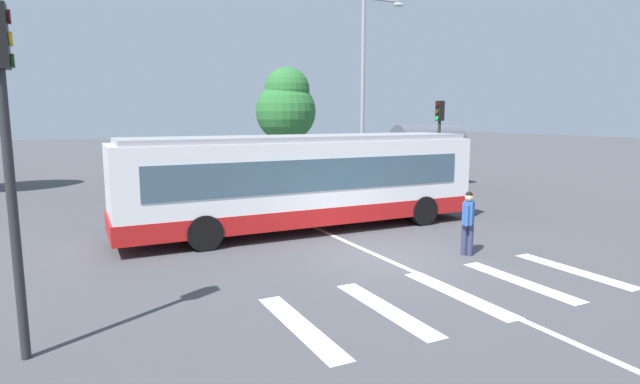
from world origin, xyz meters
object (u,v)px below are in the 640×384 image
object	(u,v)px
traffic_light_near_corner	(6,130)
traffic_light_far_corner	(439,132)
bus_stop_shelter	(428,141)
parked_car_red	(154,179)
background_tree_right	(286,105)
parked_car_white	(261,173)
city_transit_bus	(303,181)
twin_arm_street_lamp	(363,73)
pedestrian_crossing_street	(468,220)
parked_car_teal	(214,176)

from	to	relation	value
traffic_light_near_corner	traffic_light_far_corner	world-z (taller)	traffic_light_near_corner
bus_stop_shelter	parked_car_red	bearing A→B (deg)	165.04
parked_car_red	bus_stop_shelter	size ratio (longest dim) A/B	1.16
background_tree_right	traffic_light_near_corner	bearing A→B (deg)	-122.72
parked_car_red	bus_stop_shelter	distance (m)	13.77
parked_car_white	bus_stop_shelter	distance (m)	8.82
parked_car_red	parked_car_white	distance (m)	5.40
traffic_light_far_corner	city_transit_bus	bearing A→B (deg)	-156.76
parked_car_white	twin_arm_street_lamp	world-z (taller)	twin_arm_street_lamp
pedestrian_crossing_street	parked_car_teal	xyz separation A→B (m)	(-3.01, 14.36, -0.20)
parked_car_white	parked_car_red	bearing A→B (deg)	-177.72
city_transit_bus	bus_stop_shelter	bearing A→B (deg)	31.94
city_transit_bus	twin_arm_street_lamp	world-z (taller)	twin_arm_street_lamp
parked_car_teal	background_tree_right	size ratio (longest dim) A/B	0.69
parked_car_teal	city_transit_bus	bearing A→B (deg)	-87.60
pedestrian_crossing_street	parked_car_red	bearing A→B (deg)	111.73
pedestrian_crossing_street	traffic_light_near_corner	distance (m)	10.51
parked_car_white	background_tree_right	size ratio (longest dim) A/B	0.69
pedestrian_crossing_street	traffic_light_near_corner	xyz separation A→B (m)	(-10.11, -1.39, 2.51)
traffic_light_far_corner	twin_arm_street_lamp	xyz separation A→B (m)	(-2.21, 3.15, 2.81)
parked_car_white	traffic_light_far_corner	distance (m)	9.23
city_transit_bus	twin_arm_street_lamp	size ratio (longest dim) A/B	1.27
parked_car_red	background_tree_right	bearing A→B (deg)	24.54
city_transit_bus	traffic_light_near_corner	size ratio (longest dim) A/B	2.28
twin_arm_street_lamp	traffic_light_far_corner	bearing A→B (deg)	-54.98
parked_car_red	bus_stop_shelter	world-z (taller)	bus_stop_shelter
parked_car_red	twin_arm_street_lamp	size ratio (longest dim) A/B	0.48
parked_car_white	bus_stop_shelter	bearing A→B (deg)	-25.61
parked_car_red	parked_car_white	bearing A→B (deg)	2.28
city_transit_bus	parked_car_red	world-z (taller)	city_transit_bus
city_transit_bus	pedestrian_crossing_street	size ratio (longest dim) A/B	6.92
bus_stop_shelter	twin_arm_street_lamp	distance (m)	4.97
parked_car_teal	twin_arm_street_lamp	distance (m)	8.88
city_transit_bus	background_tree_right	bearing A→B (deg)	69.18
city_transit_bus	traffic_light_near_corner	distance (m)	9.88
bus_stop_shelter	twin_arm_street_lamp	bearing A→B (deg)	170.66
city_transit_bus	bus_stop_shelter	xyz separation A→B (m)	(10.02, 6.25, 0.83)
parked_car_white	city_transit_bus	bearing A→B (deg)	-102.49
city_transit_bus	background_tree_right	distance (m)	14.79
parked_car_teal	twin_arm_street_lamp	bearing A→B (deg)	-22.15
parked_car_white	traffic_light_far_corner	bearing A→B (deg)	-44.59
city_transit_bus	twin_arm_street_lamp	xyz separation A→B (m)	(6.39, 6.84, 4.17)
parked_car_white	traffic_light_near_corner	size ratio (longest dim) A/B	0.87
parked_car_white	bus_stop_shelter	size ratio (longest dim) A/B	1.16
parked_car_teal	pedestrian_crossing_street	bearing A→B (deg)	-78.17
traffic_light_far_corner	parked_car_white	bearing A→B (deg)	135.41
parked_car_red	parked_car_white	xyz separation A→B (m)	(5.40, 0.22, 0.00)
background_tree_right	parked_car_teal	bearing A→B (deg)	-144.47
parked_car_teal	parked_car_white	world-z (taller)	same
parked_car_teal	traffic_light_far_corner	size ratio (longest dim) A/B	1.04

